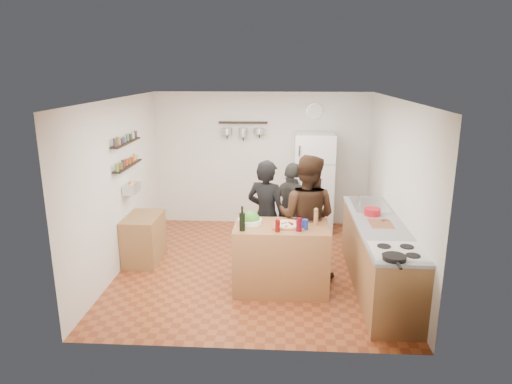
# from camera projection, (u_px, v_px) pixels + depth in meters

# --- Properties ---
(room_shell) EXTENTS (4.20, 4.20, 4.20)m
(room_shell) POSITION_uv_depth(u_px,v_px,m) (257.00, 181.00, 6.96)
(room_shell) COLOR brown
(room_shell) RESTS_ON ground
(prep_island) EXTENTS (1.25, 0.72, 0.91)m
(prep_island) POSITION_uv_depth(u_px,v_px,m) (281.00, 258.00, 6.11)
(prep_island) COLOR #935C36
(prep_island) RESTS_ON floor
(pizza_board) EXTENTS (0.42, 0.34, 0.02)m
(pizza_board) POSITION_uv_depth(u_px,v_px,m) (288.00, 225.00, 5.97)
(pizza_board) COLOR brown
(pizza_board) RESTS_ON prep_island
(pizza) EXTENTS (0.34, 0.34, 0.02)m
(pizza) POSITION_uv_depth(u_px,v_px,m) (288.00, 224.00, 5.96)
(pizza) COLOR beige
(pizza) RESTS_ON pizza_board
(salad_bowl) EXTENTS (0.32, 0.32, 0.06)m
(salad_bowl) POSITION_uv_depth(u_px,v_px,m) (250.00, 221.00, 6.06)
(salad_bowl) COLOR white
(salad_bowl) RESTS_ON prep_island
(wine_bottle) EXTENTS (0.08, 0.08, 0.23)m
(wine_bottle) POSITION_uv_depth(u_px,v_px,m) (242.00, 222.00, 5.78)
(wine_bottle) COLOR black
(wine_bottle) RESTS_ON prep_island
(wine_glass_near) EXTENTS (0.06, 0.06, 0.15)m
(wine_glass_near) POSITION_uv_depth(u_px,v_px,m) (278.00, 226.00, 5.75)
(wine_glass_near) COLOR #5C0907
(wine_glass_near) RESTS_ON prep_island
(wine_glass_far) EXTENTS (0.07, 0.07, 0.18)m
(wine_glass_far) POSITION_uv_depth(u_px,v_px,m) (299.00, 225.00, 5.77)
(wine_glass_far) COLOR #520715
(wine_glass_far) RESTS_ON prep_island
(pepper_mill) EXTENTS (0.06, 0.06, 0.19)m
(pepper_mill) POSITION_uv_depth(u_px,v_px,m) (316.00, 218.00, 5.99)
(pepper_mill) COLOR olive
(pepper_mill) RESTS_ON prep_island
(salt_canister) EXTENTS (0.08, 0.08, 0.13)m
(salt_canister) POSITION_uv_depth(u_px,v_px,m) (305.00, 224.00, 5.85)
(salt_canister) COLOR navy
(salt_canister) RESTS_ON prep_island
(person_left) EXTENTS (0.72, 0.62, 1.67)m
(person_left) POSITION_uv_depth(u_px,v_px,m) (266.00, 216.00, 6.62)
(person_left) COLOR black
(person_left) RESTS_ON floor
(person_center) EXTENTS (1.03, 0.91, 1.78)m
(person_center) POSITION_uv_depth(u_px,v_px,m) (306.00, 217.00, 6.39)
(person_center) COLOR black
(person_center) RESTS_ON floor
(person_back) EXTENTS (0.95, 0.86, 1.55)m
(person_back) POSITION_uv_depth(u_px,v_px,m) (292.00, 213.00, 6.97)
(person_back) COLOR #2C2B27
(person_back) RESTS_ON floor
(counter_run) EXTENTS (0.63, 2.63, 0.90)m
(counter_run) POSITION_uv_depth(u_px,v_px,m) (378.00, 256.00, 6.17)
(counter_run) COLOR #9E7042
(counter_run) RESTS_ON floor
(stove_top) EXTENTS (0.60, 0.62, 0.02)m
(stove_top) POSITION_uv_depth(u_px,v_px,m) (398.00, 252.00, 5.13)
(stove_top) COLOR white
(stove_top) RESTS_ON counter_run
(skillet) EXTENTS (0.25, 0.25, 0.05)m
(skillet) POSITION_uv_depth(u_px,v_px,m) (394.00, 258.00, 4.89)
(skillet) COLOR black
(skillet) RESTS_ON stove_top
(sink) EXTENTS (0.50, 0.80, 0.03)m
(sink) POSITION_uv_depth(u_px,v_px,m) (369.00, 205.00, 6.86)
(sink) COLOR silver
(sink) RESTS_ON counter_run
(cutting_board) EXTENTS (0.30, 0.40, 0.02)m
(cutting_board) POSITION_uv_depth(u_px,v_px,m) (381.00, 224.00, 6.04)
(cutting_board) COLOR brown
(cutting_board) RESTS_ON counter_run
(red_bowl) EXTENTS (0.23, 0.23, 0.10)m
(red_bowl) POSITION_uv_depth(u_px,v_px,m) (372.00, 212.00, 6.38)
(red_bowl) COLOR red
(red_bowl) RESTS_ON counter_run
(fridge) EXTENTS (0.70, 0.68, 1.80)m
(fridge) POSITION_uv_depth(u_px,v_px,m) (313.00, 182.00, 8.31)
(fridge) COLOR white
(fridge) RESTS_ON floor
(wall_clock) EXTENTS (0.30, 0.03, 0.30)m
(wall_clock) POSITION_uv_depth(u_px,v_px,m) (314.00, 112.00, 8.30)
(wall_clock) COLOR silver
(wall_clock) RESTS_ON back_wall
(spice_shelf_lower) EXTENTS (0.12, 1.00, 0.02)m
(spice_shelf_lower) POSITION_uv_depth(u_px,v_px,m) (128.00, 166.00, 6.82)
(spice_shelf_lower) COLOR black
(spice_shelf_lower) RESTS_ON left_wall
(spice_shelf_upper) EXTENTS (0.12, 1.00, 0.02)m
(spice_shelf_upper) POSITION_uv_depth(u_px,v_px,m) (126.00, 143.00, 6.73)
(spice_shelf_upper) COLOR black
(spice_shelf_upper) RESTS_ON left_wall
(produce_basket) EXTENTS (0.18, 0.35, 0.14)m
(produce_basket) POSITION_uv_depth(u_px,v_px,m) (132.00, 188.00, 6.91)
(produce_basket) COLOR silver
(produce_basket) RESTS_ON left_wall
(side_table) EXTENTS (0.50, 0.80, 0.73)m
(side_table) POSITION_uv_depth(u_px,v_px,m) (144.00, 239.00, 7.05)
(side_table) COLOR #986840
(side_table) RESTS_ON floor
(pot_rack) EXTENTS (0.90, 0.04, 0.04)m
(pot_rack) POSITION_uv_depth(u_px,v_px,m) (243.00, 123.00, 8.35)
(pot_rack) COLOR black
(pot_rack) RESTS_ON back_wall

